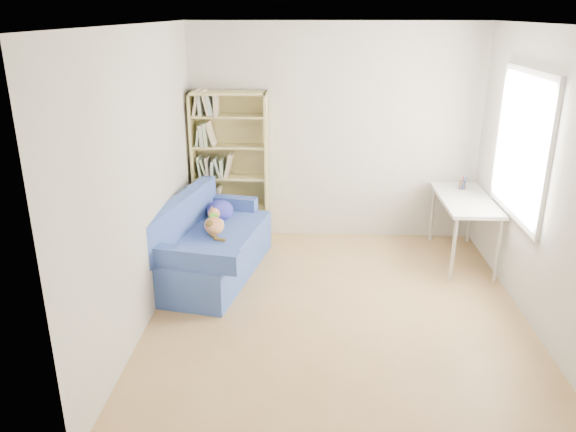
% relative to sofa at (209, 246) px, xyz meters
% --- Properties ---
extents(ground, '(4.00, 4.00, 0.00)m').
position_rel_sofa_xyz_m(ground, '(1.36, -0.80, -0.32)').
color(ground, '#A47D4A').
rests_on(ground, ground).
extents(room_shell, '(3.54, 4.04, 2.62)m').
position_rel_sofa_xyz_m(room_shell, '(1.46, -0.77, 1.31)').
color(room_shell, silver).
rests_on(room_shell, ground).
extents(sofa, '(1.15, 1.90, 0.86)m').
position_rel_sofa_xyz_m(sofa, '(0.00, 0.00, 0.00)').
color(sofa, '#27428E').
rests_on(sofa, ground).
extents(bookshelf, '(0.91, 0.28, 1.82)m').
position_rel_sofa_xyz_m(bookshelf, '(0.10, 1.04, 0.52)').
color(bookshelf, tan).
rests_on(bookshelf, ground).
extents(desk, '(0.56, 1.22, 0.75)m').
position_rel_sofa_xyz_m(desk, '(2.81, 0.47, 0.35)').
color(desk, silver).
rests_on(desk, ground).
extents(pen_cup, '(0.08, 0.08, 0.15)m').
position_rel_sofa_xyz_m(pen_cup, '(2.85, 0.81, 0.48)').
color(pen_cup, white).
rests_on(pen_cup, desk).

